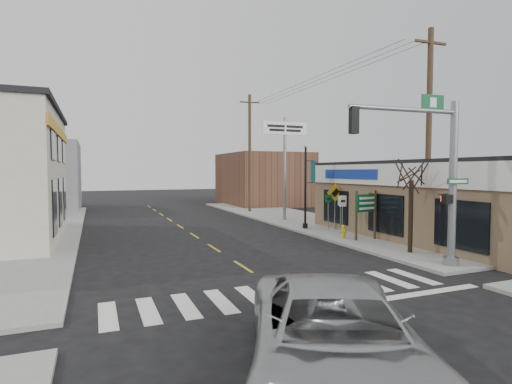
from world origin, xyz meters
name	(u,v)px	position (x,y,z in m)	size (l,w,h in m)	color
ground	(290,297)	(0.00, 0.00, 0.00)	(140.00, 140.00, 0.00)	black
sidewalk_right	(321,224)	(9.00, 13.00, 0.07)	(6.00, 38.00, 0.13)	gray
sidewalk_left	(16,242)	(-9.00, 13.00, 0.07)	(6.00, 38.00, 0.13)	gray
center_line	(214,248)	(0.00, 8.00, 0.01)	(0.12, 56.00, 0.01)	gold
crosswalk	(284,293)	(0.00, 0.40, 0.01)	(11.00, 2.20, 0.01)	silver
thrift_store	(471,201)	(14.50, 6.00, 2.00)	(12.00, 14.00, 4.00)	#796248
bldg_distant_right	(263,179)	(12.00, 30.00, 2.80)	(8.00, 10.00, 5.60)	brown
bldg_distant_left	(27,176)	(-11.00, 32.00, 3.20)	(9.00, 10.00, 6.40)	gray
suv	(335,339)	(-1.55, -4.64, 0.85)	(2.83, 6.13, 1.70)	#ACB0B1
traffic_signal_pole	(438,165)	(6.45, 0.78, 3.89)	(4.98, 0.38, 6.31)	gray
guide_sign	(366,208)	(7.73, 6.56, 1.79)	(1.45, 0.13, 2.54)	#4B3623
fire_hydrant	(343,231)	(6.95, 7.42, 0.51)	(0.22, 0.22, 0.70)	gold
ped_crossing_sign	(335,198)	(8.20, 10.13, 2.04)	(1.09, 0.08, 2.80)	gray
lamp_post	(306,179)	(6.93, 11.41, 3.18)	(0.68, 0.54, 5.25)	black
dance_center_sign	(285,144)	(7.61, 15.80, 5.66)	(3.50, 0.22, 7.43)	gray
bare_tree	(412,167)	(7.50, 3.21, 3.86)	(2.37, 2.37, 4.74)	black
shrub_front	(428,236)	(9.29, 3.99, 0.62)	(1.30, 1.30, 0.98)	#1F3E1D
shrub_back	(389,228)	(9.68, 7.06, 0.54)	(1.10, 1.10, 0.82)	black
utility_pole_near	(429,135)	(9.50, 4.27, 5.38)	(1.78, 0.27, 10.24)	#4E3C21
utility_pole_far	(250,152)	(7.50, 22.53, 5.37)	(1.78, 0.27, 10.22)	#432B1E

